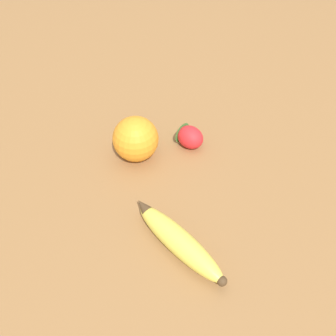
{
  "coord_description": "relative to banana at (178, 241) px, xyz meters",
  "views": [
    {
      "loc": [
        0.17,
        0.44,
        0.48
      ],
      "look_at": [
        0.03,
        0.02,
        0.03
      ],
      "focal_mm": 42.0,
      "sensor_mm": 36.0,
      "label": 1
    }
  ],
  "objects": [
    {
      "name": "strawberry",
      "position": [
        -0.09,
        -0.2,
        0.0
      ],
      "size": [
        0.06,
        0.07,
        0.04
      ],
      "rotation": [
        0.0,
        0.0,
        5.21
      ],
      "color": "red",
      "rests_on": "ground_plane"
    },
    {
      "name": "banana",
      "position": [
        0.0,
        0.0,
        0.0
      ],
      "size": [
        0.1,
        0.17,
        0.04
      ],
      "rotation": [
        0.0,
        0.0,
        5.11
      ],
      "color": "#DBCC4C",
      "rests_on": "ground_plane"
    },
    {
      "name": "orange",
      "position": [
        0.0,
        -0.2,
        0.02
      ],
      "size": [
        0.08,
        0.08,
        0.08
      ],
      "color": "orange",
      "rests_on": "ground_plane"
    },
    {
      "name": "ground_plane",
      "position": [
        -0.06,
        -0.15,
        -0.02
      ],
      "size": [
        3.0,
        3.0,
        0.0
      ],
      "primitive_type": "plane",
      "color": "olive"
    }
  ]
}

